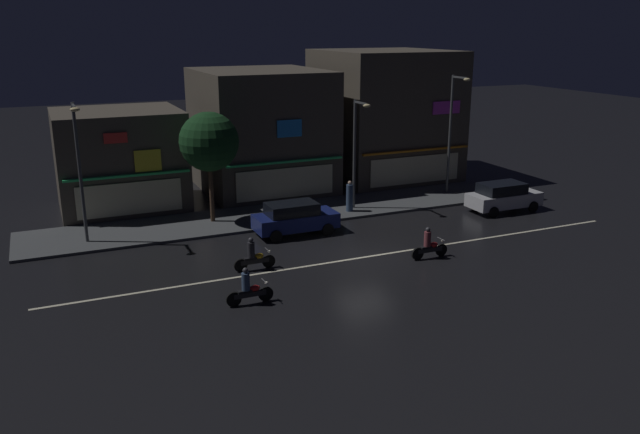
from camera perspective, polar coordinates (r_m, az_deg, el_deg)
name	(u,v)px	position (r m, az deg, el deg)	size (l,w,h in m)	color
ground_plane	(365,257)	(30.13, 3.98, -3.58)	(140.00, 140.00, 0.00)	black
lane_divider_stripe	(365,257)	(30.12, 3.98, -3.57)	(28.83, 0.16, 0.01)	beige
sidewalk_far	(300,212)	(37.02, -1.78, 0.43)	(30.34, 4.58, 0.14)	#424447
storefront_left_block	(261,130)	(42.34, -5.26, 7.66)	(7.73, 8.94, 7.71)	#4C443A
storefront_center_block	(120,160)	(39.35, -17.31, 4.86)	(7.02, 6.42, 5.76)	#4C443A
storefront_right_block	(384,115)	(45.92, 5.68, 9.02)	(8.29, 8.89, 8.79)	#4C443A
streetlamp_west	(79,162)	(32.62, -20.58, 4.60)	(0.44, 1.64, 6.82)	#47494C
streetlamp_mid	(356,145)	(36.72, 3.25, 6.40)	(0.44, 1.64, 6.26)	#47494C
streetlamp_east	(452,125)	(41.14, 11.66, 7.99)	(0.44, 1.64, 7.35)	#47494C
pedestrian_on_sidewalk	(350,197)	(36.83, 2.64, 1.76)	(0.39, 0.39, 1.78)	#334766
street_tree	(209,142)	(34.59, -9.81, 6.57)	(3.16, 3.16, 5.95)	#473323
parked_car_near_kerb	(295,218)	(33.18, -2.27, -0.06)	(4.30, 1.98, 1.67)	navy
parked_car_trailing	(503,196)	(38.82, 15.94, 1.77)	(4.30, 1.98, 1.67)	silver
motorcycle_lead	(248,289)	(25.09, -6.37, -6.35)	(1.90, 0.60, 1.52)	black
motorcycle_following	(429,245)	(30.17, 9.63, -2.48)	(1.90, 0.60, 1.52)	black
motorcycle_opposite_lane	(253,256)	(28.48, -5.92, -3.49)	(1.90, 0.60, 1.52)	black
traffic_cone	(265,229)	(33.36, -4.90, -1.08)	(0.36, 0.36, 0.55)	orange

